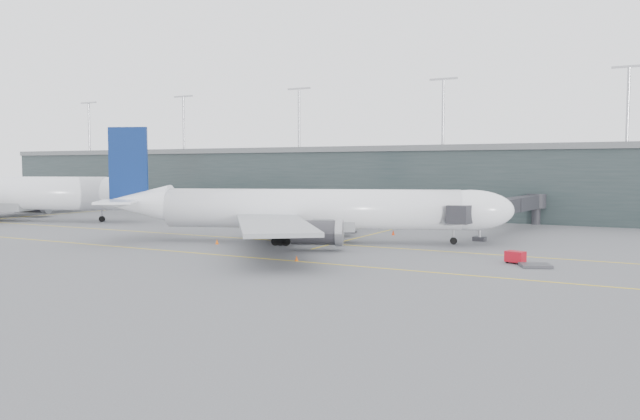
% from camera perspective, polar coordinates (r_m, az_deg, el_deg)
% --- Properties ---
extents(ground, '(320.00, 320.00, 0.00)m').
position_cam_1_polar(ground, '(92.96, -0.54, -2.69)').
color(ground, '#55555A').
rests_on(ground, ground).
extents(taxiline_a, '(160.00, 0.25, 0.02)m').
position_cam_1_polar(taxiline_a, '(89.48, -1.76, -2.94)').
color(taxiline_a, yellow).
rests_on(taxiline_a, ground).
extents(taxiline_b, '(160.00, 0.25, 0.02)m').
position_cam_1_polar(taxiline_b, '(76.11, -7.73, -4.21)').
color(taxiline_b, yellow).
rests_on(taxiline_b, ground).
extents(taxiline_lead_main, '(0.25, 60.00, 0.02)m').
position_cam_1_polar(taxiline_lead_main, '(108.98, 6.80, -1.72)').
color(taxiline_lead_main, yellow).
rests_on(taxiline_lead_main, ground).
extents(taxiline_lead_adj, '(0.25, 60.00, 0.02)m').
position_cam_1_polar(taxiline_lead_adj, '(156.53, -21.69, -0.25)').
color(taxiline_lead_adj, yellow).
rests_on(taxiline_lead_adj, ground).
extents(terminal, '(240.00, 36.00, 29.00)m').
position_cam_1_polar(terminal, '(146.01, 10.36, 2.68)').
color(terminal, '#1F292A').
rests_on(terminal, ground).
extents(main_aircraft, '(57.10, 52.73, 16.61)m').
position_cam_1_polar(main_aircraft, '(88.83, -1.06, 0.02)').
color(main_aircraft, white).
rests_on(main_aircraft, ground).
extents(jet_bridge, '(6.59, 42.60, 5.72)m').
position_cam_1_polar(jet_bridge, '(105.84, 16.42, 0.29)').
color(jet_bridge, '#28282C').
rests_on(jet_bridge, ground).
extents(gse_cart, '(2.34, 1.85, 1.39)m').
position_cam_1_polar(gse_cart, '(73.08, 17.43, -4.09)').
color(gse_cart, '#A30B18').
rests_on(gse_cart, ground).
extents(baggage_dolly, '(3.86, 3.53, 0.31)m').
position_cam_1_polar(baggage_dolly, '(71.23, 19.09, -4.81)').
color(baggage_dolly, '#36363B').
rests_on(baggage_dolly, ground).
extents(uld_a, '(2.20, 1.92, 1.72)m').
position_cam_1_polar(uld_a, '(103.00, -0.24, -1.53)').
color(uld_a, '#333337').
rests_on(uld_a, ground).
extents(uld_b, '(2.43, 2.16, 1.86)m').
position_cam_1_polar(uld_b, '(104.80, 1.73, -1.40)').
color(uld_b, '#333337').
rests_on(uld_b, ground).
extents(uld_c, '(1.99, 1.70, 1.62)m').
position_cam_1_polar(uld_c, '(101.94, 2.83, -1.62)').
color(uld_c, '#333337').
rests_on(uld_c, ground).
extents(cone_nose, '(0.38, 0.38, 0.61)m').
position_cam_1_polar(cone_nose, '(75.78, 18.23, -4.18)').
color(cone_nose, '#CB640B').
rests_on(cone_nose, ground).
extents(cone_wing_stbd, '(0.40, 0.40, 0.63)m').
position_cam_1_polar(cone_wing_stbd, '(71.66, -2.15, -4.44)').
color(cone_wing_stbd, '#D14C0B').
rests_on(cone_wing_stbd, ground).
extents(cone_wing_port, '(0.51, 0.51, 0.80)m').
position_cam_1_polar(cone_wing_port, '(99.14, 6.71, -2.06)').
color(cone_wing_port, red).
rests_on(cone_wing_port, ground).
extents(cone_tail, '(0.47, 0.47, 0.75)m').
position_cam_1_polar(cone_tail, '(88.11, -9.40, -2.87)').
color(cone_tail, '#EF5A0D').
rests_on(cone_tail, ground).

